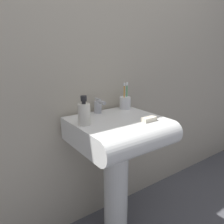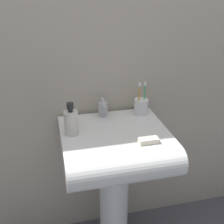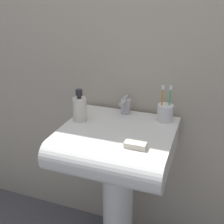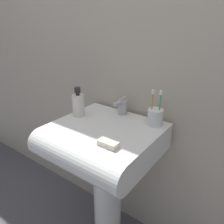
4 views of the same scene
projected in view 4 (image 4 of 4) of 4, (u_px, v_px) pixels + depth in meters
wall_back at (137, 36)px, 1.10m from camera, size 5.00×0.05×2.40m
sink_pedestal at (107, 199)px, 1.25m from camera, size 0.16×0.16×0.66m
sink_basin at (100, 142)px, 1.06m from camera, size 0.51×0.49×0.13m
faucet at (122, 106)px, 1.18m from camera, size 0.05×0.10×0.09m
toothbrush_cup at (155, 117)px, 1.06m from camera, size 0.07×0.07×0.18m
soap_bottle at (78, 104)px, 1.16m from camera, size 0.07×0.07×0.16m
bar_soap at (108, 144)px, 0.89m from camera, size 0.09×0.04×0.02m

